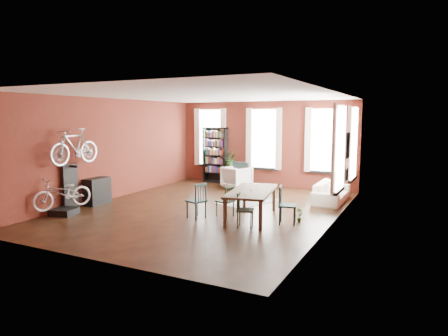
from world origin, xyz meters
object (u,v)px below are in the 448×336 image
Objects in this scene: cream_sofa at (332,189)px; console_table at (97,191)px; dining_chair_b at (225,201)px; bicycle_floor at (62,179)px; dining_chair_a at (196,201)px; white_armchair at (237,176)px; dining_table at (252,204)px; bookshelf at (215,155)px; dining_chair_c at (245,210)px; plant_stand at (230,175)px; bike_trainer at (64,212)px; dining_chair_d at (288,205)px.

console_table is (-6.23, -3.50, -0.01)m from cream_sofa.
bicycle_floor is at bearing -48.11° from dining_chair_b.
dining_chair_a reaches higher than white_armchair.
white_armchair is 5.06m from console_table.
dining_table is 4.84m from console_table.
bookshelf is (-2.82, 4.81, 0.69)m from dining_chair_b.
dining_chair_c is 6.34m from plant_stand.
dining_chair_b is 5.29m from plant_stand.
bicycle_floor is at bearing -99.90° from bookshelf.
dining_chair_a is 1.14× the size of console_table.
dining_chair_a is 5.53m from plant_stand.
dining_table is 3.34m from cream_sofa.
bookshelf is 1.73m from white_armchair.
bicycle_floor is at bearing -84.62° from console_table.
dining_chair_c is at bearing -88.68° from dining_table.
bookshelf is 1.00m from plant_stand.
white_armchair is (-2.37, 4.67, 0.03)m from dining_chair_c.
bike_trainer is at bearing 128.75° from cream_sofa.
plant_stand is at bearing -28.85° from white_armchair.
bike_trainer is at bearing -105.01° from plant_stand.
bike_trainer is 1.43m from console_table.
dining_table is 2.38× the size of dining_chair_d.
dining_chair_d reaches higher than bike_trainer.
dining_chair_a is at bearing -32.92° from dining_chair_b.
bookshelf is 1.37× the size of bicycle_floor.
plant_stand is (-0.71, 0.87, -0.12)m from white_armchair.
dining_chair_d reaches higher than dining_chair_c.
console_table is at bearing -72.12° from dining_chair_a.
console_table is (-0.15, 1.38, 0.31)m from bike_trainer.
dining_table is 1.00× the size of bookshelf.
dining_chair_d is at bearing -50.98° from plant_stand.
cream_sofa is at bearing 54.21° from dining_table.
plant_stand is 6.85m from bicycle_floor.
white_armchair is 3.70m from cream_sofa.
dining_table is 3.76× the size of bike_trainer.
dining_chair_c is 1.43× the size of bike_trainer.
cream_sofa is (2.73, 3.60, -0.05)m from dining_chair_a.
console_table is at bearing -66.78° from dining_chair_b.
bookshelf is 5.40m from console_table.
dining_chair_b is 0.93× the size of white_armchair.
cream_sofa is 4.64m from plant_stand.
dining_chair_a is at bearing -73.26° from plant_stand.
bike_trainer is (-5.65, -1.79, -0.38)m from dining_chair_d.
dining_table is at bearing 73.17° from dining_chair_d.
cream_sofa is (2.13, 3.11, -0.01)m from dining_chair_b.
dining_chair_c is 0.38× the size of bookshelf.
dining_table is at bearing 154.99° from cream_sofa.
bookshelf is 5.28m from cream_sofa.
dining_chair_c is at bearing 100.29° from dining_chair_a.
dining_chair_b is at bearing 176.16° from dining_table.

